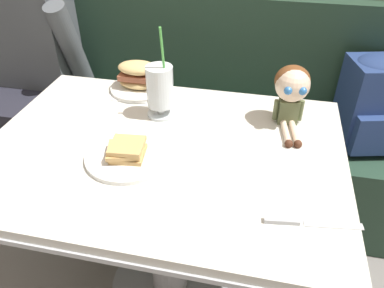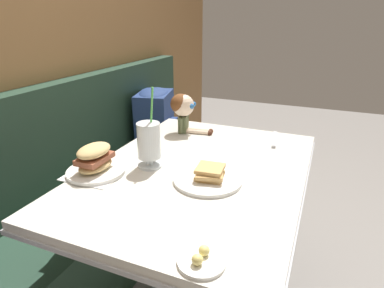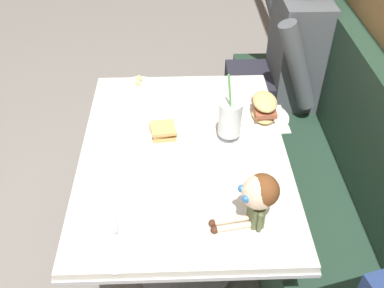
% 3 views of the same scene
% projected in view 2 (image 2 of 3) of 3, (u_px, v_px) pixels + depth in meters
% --- Properties ---
extents(wood_panel_wall, '(4.40, 0.08, 2.40)m').
position_uv_depth(wood_panel_wall, '(13.00, 40.00, 1.42)').
color(wood_panel_wall, olive).
rests_on(wood_panel_wall, ground).
extents(booth_bench, '(2.60, 0.48, 1.00)m').
position_uv_depth(booth_bench, '(82.00, 221.00, 1.66)').
color(booth_bench, '#233D2D').
rests_on(booth_bench, ground).
extents(diner_table, '(1.11, 0.81, 0.74)m').
position_uv_depth(diner_table, '(197.00, 211.00, 1.35)').
color(diner_table, silver).
rests_on(diner_table, ground).
extents(toast_plate, '(0.25, 0.25, 0.06)m').
position_uv_depth(toast_plate, '(208.00, 178.00, 1.18)').
color(toast_plate, white).
rests_on(toast_plate, diner_table).
extents(milkshake_glass, '(0.10, 0.10, 0.32)m').
position_uv_depth(milkshake_glass, '(149.00, 142.00, 1.26)').
color(milkshake_glass, silver).
rests_on(milkshake_glass, diner_table).
extents(sandwich_plate, '(0.22, 0.22, 0.12)m').
position_uv_depth(sandwich_plate, '(95.00, 162.00, 1.22)').
color(sandwich_plate, white).
rests_on(sandwich_plate, diner_table).
extents(butter_saucer, '(0.12, 0.12, 0.04)m').
position_uv_depth(butter_saucer, '(201.00, 260.00, 0.79)').
color(butter_saucer, white).
rests_on(butter_saucer, diner_table).
extents(butter_knife, '(0.24, 0.05, 0.01)m').
position_uv_depth(butter_knife, '(274.00, 141.00, 1.54)').
color(butter_knife, silver).
rests_on(butter_knife, diner_table).
extents(seated_doll, '(0.13, 0.23, 0.20)m').
position_uv_depth(seated_doll, '(183.00, 108.00, 1.63)').
color(seated_doll, '#5B6642').
rests_on(seated_doll, diner_table).
extents(backpack, '(0.34, 0.30, 0.41)m').
position_uv_depth(backpack, '(156.00, 118.00, 2.18)').
color(backpack, navy).
rests_on(backpack, booth_bench).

